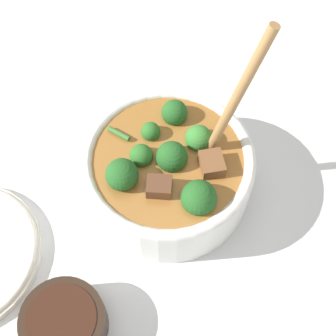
% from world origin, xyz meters
% --- Properties ---
extents(ground_plane, '(4.00, 4.00, 0.00)m').
position_xyz_m(ground_plane, '(0.00, 0.00, 0.00)').
color(ground_plane, silver).
extents(stew_bowl, '(0.22, 0.22, 0.27)m').
position_xyz_m(stew_bowl, '(-0.00, -0.00, 0.05)').
color(stew_bowl, white).
rests_on(stew_bowl, ground_plane).
extents(condiment_bowl, '(0.10, 0.10, 0.05)m').
position_xyz_m(condiment_bowl, '(-0.22, 0.02, 0.02)').
color(condiment_bowl, black).
rests_on(condiment_bowl, ground_plane).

